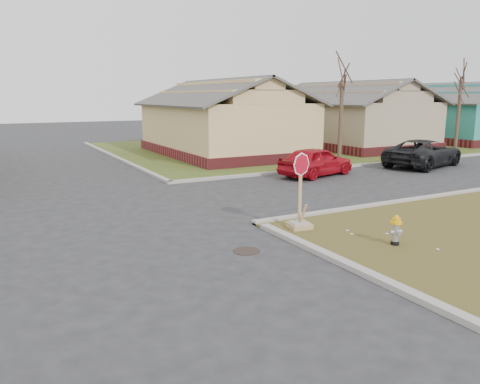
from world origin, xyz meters
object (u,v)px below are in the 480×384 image
red_sedan (316,161)px  stop_sign (300,212)px  fire_hydrant (396,229)px  dark_pickup (424,153)px

red_sedan → stop_sign: bearing=125.8°
fire_hydrant → dark_pickup: 14.42m
fire_hydrant → dark_pickup: (11.33, 8.91, 0.25)m
stop_sign → red_sedan: 9.01m
stop_sign → fire_hydrant: bearing=-54.1°
red_sedan → dark_pickup: bearing=-106.5°
red_sedan → fire_hydrant: bearing=139.4°
fire_hydrant → red_sedan: size_ratio=0.19×
fire_hydrant → red_sedan: bearing=74.6°
fire_hydrant → dark_pickup: dark_pickup is taller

